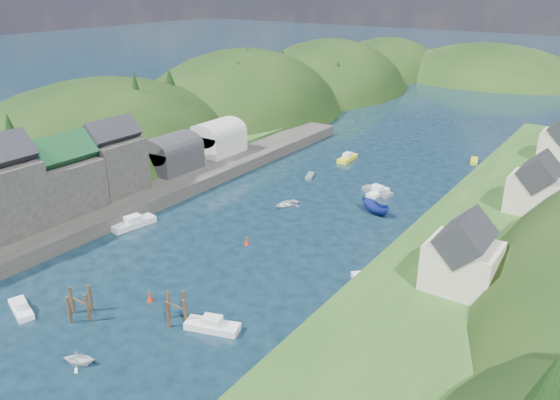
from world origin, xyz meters
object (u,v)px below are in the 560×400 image
Objects in this scene: piling_cluster_far at (177,311)px; channel_buoy_near at (150,297)px; piling_cluster_near at (80,306)px; channel_buoy_far at (247,241)px.

channel_buoy_near is at bearing 168.59° from piling_cluster_far.
piling_cluster_near reaches higher than channel_buoy_near.
piling_cluster_far reaches higher than channel_buoy_far.
piling_cluster_near is at bearing -99.64° from channel_buoy_far.
piling_cluster_near reaches higher than channel_buoy_far.
piling_cluster_far is at bearing -11.41° from channel_buoy_near.
channel_buoy_near is (-5.11, 1.03, -0.75)m from piling_cluster_far.
channel_buoy_far is (0.26, 16.66, 0.00)m from channel_buoy_near.
channel_buoy_near is (3.60, 6.10, -0.81)m from piling_cluster_near.
piling_cluster_far is 3.28× the size of channel_buoy_near.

